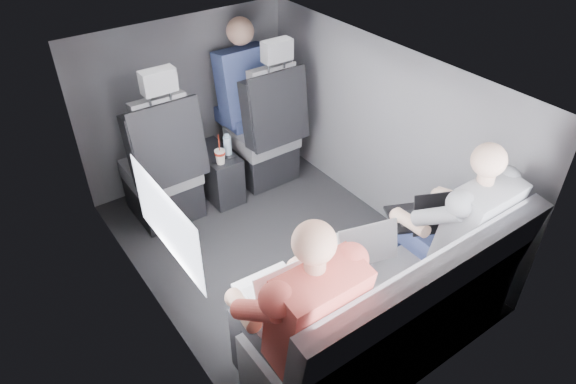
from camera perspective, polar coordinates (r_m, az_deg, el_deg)
floor at (r=3.69m, az=-0.91°, el=-6.74°), size 2.60×2.60×0.00m
ceiling at (r=2.95m, az=-1.17°, el=12.91°), size 2.60×2.60×0.00m
panel_left at (r=2.96m, az=-15.52°, el=-3.79°), size 0.02×2.60×1.35m
panel_right at (r=3.78m, az=10.33°, el=6.40°), size 0.02×2.60×1.35m
panel_front at (r=4.27m, az=-11.19°, el=9.90°), size 1.80×0.02×1.35m
panel_back at (r=2.56m, az=16.14°, el=-11.43°), size 1.80×0.02×1.35m
side_window at (r=2.60m, az=-13.34°, el=-3.31°), size 0.02×0.75×0.42m
seatbelt at (r=3.91m, az=-1.24°, el=10.14°), size 0.35×0.11×0.59m
front_seat_left at (r=3.88m, az=-13.62°, el=2.04°), size 0.52×0.58×1.26m
front_seat_right at (r=4.22m, az=-2.48°, el=6.07°), size 0.52×0.58×1.26m
center_console at (r=4.17m, az=-7.88°, el=2.05°), size 0.24×0.48×0.41m
rear_bench at (r=2.93m, az=11.37°, el=-13.67°), size 1.60×0.57×0.92m
soda_cup at (r=3.89m, az=-7.55°, el=3.98°), size 0.08×0.08×0.24m
water_bottle at (r=3.98m, az=-6.75°, el=5.15°), size 0.06×0.06×0.18m
laptop_white at (r=2.58m, az=-1.54°, el=-10.52°), size 0.32×0.31×0.23m
laptop_silver at (r=2.83m, az=7.51°, el=-5.91°), size 0.38×0.38×0.24m
laptop_black at (r=3.11m, az=15.31°, el=-2.49°), size 0.44×0.46×0.26m
passenger_rear_left at (r=2.45m, az=1.04°, el=-13.48°), size 0.52×0.64×1.26m
passenger_rear_right at (r=3.07m, az=17.87°, el=-3.79°), size 0.50×0.62×1.23m
passenger_front_right at (r=4.24m, az=-4.98°, el=11.55°), size 0.43×0.43×0.89m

